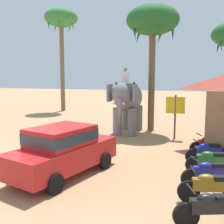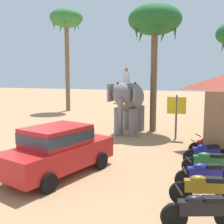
% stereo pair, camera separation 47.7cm
% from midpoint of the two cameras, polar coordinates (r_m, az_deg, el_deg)
% --- Properties ---
extents(ground_plane, '(120.00, 120.00, 0.00)m').
position_cam_midpoint_polar(ground_plane, '(10.36, -18.41, -11.80)').
color(ground_plane, tan).
extents(car_sedan_foreground, '(2.60, 4.38, 1.70)m').
position_cam_midpoint_polar(car_sedan_foreground, '(9.36, -9.96, -7.66)').
color(car_sedan_foreground, red).
rests_on(car_sedan_foreground, ground).
extents(elephant_with_mahout, '(1.77, 3.91, 3.88)m').
position_cam_midpoint_polar(elephant_with_mahout, '(15.87, 4.51, 2.50)').
color(elephant_with_mahout, slate).
rests_on(elephant_with_mahout, ground).
extents(motorcycle_nearest_camera, '(1.70, 0.85, 0.94)m').
position_cam_midpoint_polar(motorcycle_nearest_camera, '(6.60, 20.63, -18.98)').
color(motorcycle_nearest_camera, black).
rests_on(motorcycle_nearest_camera, ground).
extents(motorcycle_second_in_row, '(1.76, 0.69, 0.94)m').
position_cam_midpoint_polar(motorcycle_second_in_row, '(7.74, 20.77, -14.94)').
color(motorcycle_second_in_row, black).
rests_on(motorcycle_second_in_row, ground).
extents(motorcycle_mid_row, '(1.69, 0.87, 0.94)m').
position_cam_midpoint_polar(motorcycle_mid_row, '(8.75, 20.69, -12.31)').
color(motorcycle_mid_row, black).
rests_on(motorcycle_mid_row, ground).
extents(motorcycle_fourth_in_row, '(1.77, 0.65, 0.94)m').
position_cam_midpoint_polar(motorcycle_fourth_in_row, '(9.94, 21.25, -9.95)').
color(motorcycle_fourth_in_row, black).
rests_on(motorcycle_fourth_in_row, ground).
extents(motorcycle_far_in_row, '(1.69, 0.88, 0.94)m').
position_cam_midpoint_polar(motorcycle_far_in_row, '(11.07, 20.67, -8.16)').
color(motorcycle_far_in_row, black).
rests_on(motorcycle_far_in_row, ground).
extents(motorcycle_end_of_row, '(1.67, 0.91, 0.94)m').
position_cam_midpoint_polar(motorcycle_end_of_row, '(12.26, 21.11, -6.69)').
color(motorcycle_end_of_row, black).
rests_on(motorcycle_end_of_row, ground).
extents(palm_tree_near_hut, '(3.20, 3.20, 9.97)m').
position_cam_midpoint_polar(palm_tree_near_hut, '(27.63, -9.22, 18.48)').
color(palm_tree_near_hut, brown).
rests_on(palm_tree_near_hut, ground).
extents(palm_tree_far_back, '(3.20, 3.20, 7.69)m').
position_cam_midpoint_polar(palm_tree_far_back, '(17.12, 9.97, 18.20)').
color(palm_tree_far_back, brown).
rests_on(palm_tree_far_back, ground).
extents(signboard_yellow, '(1.00, 0.10, 2.40)m').
position_cam_midpoint_polar(signboard_yellow, '(14.79, 14.51, 0.75)').
color(signboard_yellow, '#4C4C51').
rests_on(signboard_yellow, ground).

